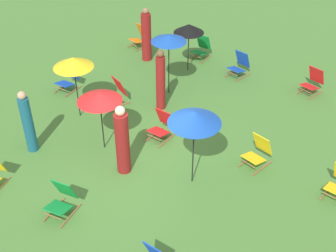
# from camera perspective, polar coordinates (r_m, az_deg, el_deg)

# --- Properties ---
(ground_plane) EXTENTS (40.00, 40.00, 0.00)m
(ground_plane) POSITION_cam_1_polar(r_m,az_deg,el_deg) (11.25, -3.64, -4.95)
(ground_plane) COLOR #477A33
(deckchair_0) EXTENTS (0.54, 0.80, 0.83)m
(deckchair_0) POSITION_cam_1_polar(r_m,az_deg,el_deg) (14.35, -12.56, 5.83)
(deckchair_0) COLOR olive
(deckchair_0) RESTS_ON ground
(deckchair_2) EXTENTS (0.48, 0.76, 0.83)m
(deckchair_2) POSITION_cam_1_polar(r_m,az_deg,el_deg) (11.91, -0.78, 0.02)
(deckchair_2) COLOR olive
(deckchair_2) RESTS_ON ground
(deckchair_3) EXTENTS (0.62, 0.84, 0.83)m
(deckchair_3) POSITION_cam_1_polar(r_m,az_deg,el_deg) (14.54, 17.82, 5.33)
(deckchair_3) COLOR olive
(deckchair_3) RESTS_ON ground
(deckchair_5) EXTENTS (0.61, 0.84, 0.83)m
(deckchair_5) POSITION_cam_1_polar(r_m,az_deg,el_deg) (11.24, 11.30, -3.26)
(deckchair_5) COLOR olive
(deckchair_5) RESTS_ON ground
(deckchair_6) EXTENTS (0.68, 0.87, 0.83)m
(deckchair_6) POSITION_cam_1_polar(r_m,az_deg,el_deg) (13.40, -6.65, 4.22)
(deckchair_6) COLOR olive
(deckchair_6) RESTS_ON ground
(deckchair_7) EXTENTS (0.61, 0.84, 0.83)m
(deckchair_7) POSITION_cam_1_polar(r_m,az_deg,el_deg) (16.79, -3.57, 11.18)
(deckchair_7) COLOR olive
(deckchair_7) RESTS_ON ground
(deckchair_8) EXTENTS (0.52, 0.79, 0.83)m
(deckchair_8) POSITION_cam_1_polar(r_m,az_deg,el_deg) (15.95, 4.23, 9.78)
(deckchair_8) COLOR olive
(deckchair_8) RESTS_ON ground
(deckchair_9) EXTENTS (0.58, 0.82, 0.83)m
(deckchair_9) POSITION_cam_1_polar(r_m,az_deg,el_deg) (14.98, 9.01, 7.61)
(deckchair_9) COLOR olive
(deckchair_9) RESTS_ON ground
(deckchair_11) EXTENTS (0.62, 0.84, 0.83)m
(deckchair_11) POSITION_cam_1_polar(r_m,az_deg,el_deg) (10.08, -13.29, -9.04)
(deckchair_11) COLOR olive
(deckchair_11) RESTS_ON ground
(umbrella_0) EXTENTS (1.04, 1.04, 1.93)m
(umbrella_0) POSITION_cam_1_polar(r_m,az_deg,el_deg) (13.17, 0.11, 11.03)
(umbrella_0) COLOR black
(umbrella_0) RESTS_ON ground
(umbrella_1) EXTENTS (1.09, 1.09, 1.85)m
(umbrella_1) POSITION_cam_1_polar(r_m,az_deg,el_deg) (12.35, -11.91, 7.87)
(umbrella_1) COLOR black
(umbrella_1) RESTS_ON ground
(umbrella_2) EXTENTS (1.11, 1.11, 1.67)m
(umbrella_2) POSITION_cam_1_polar(r_m,az_deg,el_deg) (11.02, -8.67, 3.68)
(umbrella_2) COLOR black
(umbrella_2) RESTS_ON ground
(umbrella_3) EXTENTS (1.18, 1.18, 1.99)m
(umbrella_3) POSITION_cam_1_polar(r_m,az_deg,el_deg) (9.66, 3.39, 1.11)
(umbrella_3) COLOR black
(umbrella_3) RESTS_ON ground
(umbrella_4) EXTENTS (0.98, 0.98, 1.63)m
(umbrella_4) POSITION_cam_1_polar(r_m,az_deg,el_deg) (14.65, 2.65, 12.21)
(umbrella_4) COLOR black
(umbrella_4) RESTS_ON ground
(person_0) EXTENTS (0.33, 0.33, 1.74)m
(person_0) POSITION_cam_1_polar(r_m,az_deg,el_deg) (11.74, -17.30, 0.37)
(person_0) COLOR #195972
(person_0) RESTS_ON ground
(person_1) EXTENTS (0.46, 0.46, 1.86)m
(person_1) POSITION_cam_1_polar(r_m,az_deg,el_deg) (15.61, -2.76, 11.28)
(person_1) COLOR maroon
(person_1) RESTS_ON ground
(person_2) EXTENTS (0.36, 0.36, 1.85)m
(person_2) POSITION_cam_1_polar(r_m,az_deg,el_deg) (10.58, -5.79, -1.98)
(person_2) COLOR maroon
(person_2) RESTS_ON ground
(person_3) EXTENTS (0.33, 0.33, 1.86)m
(person_3) POSITION_cam_1_polar(r_m,az_deg,el_deg) (12.83, -0.94, 5.68)
(person_3) COLOR maroon
(person_3) RESTS_ON ground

